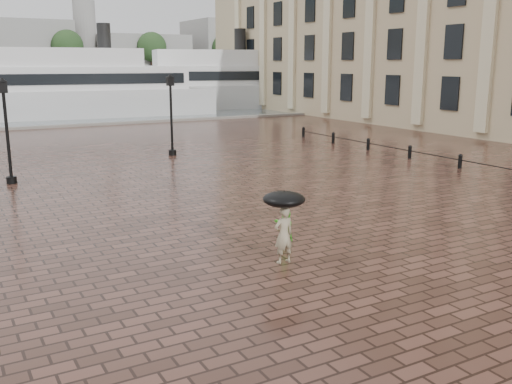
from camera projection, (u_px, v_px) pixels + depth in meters
ground at (239, 219)px, 19.26m from camera, size 300.00×300.00×0.00m
quay_edge at (58, 127)px, 46.51m from camera, size 80.00×0.60×0.30m
distant_skyline at (149, 48)px, 167.78m from camera, size 102.50×22.00×33.00m
bollard_row at (410, 151)px, 31.36m from camera, size 0.22×21.22×0.73m
street_lamps at (16, 119)px, 29.42m from camera, size 15.44×12.44×4.40m
adult_pedestrian at (284, 235)px, 14.84m from camera, size 0.57×0.38×1.52m
child_pedestrian at (283, 221)px, 16.63m from camera, size 0.63×0.51×1.24m
ferry_near at (73, 89)px, 55.17m from camera, size 27.59×8.52×8.92m
ferry_far at (213, 84)px, 66.25m from camera, size 28.29×12.57×9.02m
umbrella at (284, 199)px, 14.63m from camera, size 1.10×1.10×1.09m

